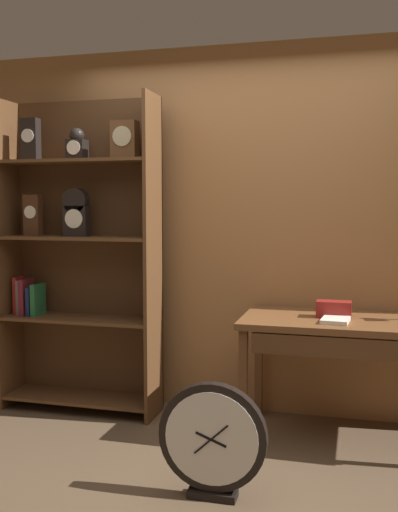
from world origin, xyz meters
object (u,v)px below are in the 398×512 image
workbench (357,333)px  toolbox_small (334,309)px  bookshelf (78,251)px  open_repair_manual (336,320)px  round_clock_large (213,440)px

workbench → toolbox_small: bearing=159.1°
toolbox_small → workbench: bearing=-20.9°
bookshelf → toolbox_small: 1.83m
open_repair_manual → workbench: bearing=42.4°
bookshelf → open_repair_manual: bearing=-7.0°
workbench → open_repair_manual: size_ratio=6.46×
bookshelf → workbench: bearing=-3.7°
bookshelf → workbench: bookshelf is taller
toolbox_small → open_repair_manual: size_ratio=0.99×
toolbox_small → open_repair_manual: 0.16m
workbench → round_clock_large: 1.22m
round_clock_large → workbench: bearing=53.3°
round_clock_large → toolbox_small: bearing=60.8°
bookshelf → round_clock_large: bearing=-40.1°
open_repair_manual → round_clock_large: size_ratio=0.37×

